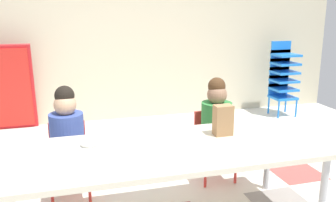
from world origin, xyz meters
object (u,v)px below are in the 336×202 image
at_px(seated_child_middle_seat, 216,120).
at_px(kid_chair_blue_stack, 283,75).
at_px(craft_table, 163,154).
at_px(paper_plate_near_edge, 89,146).
at_px(paper_plate_center_table, 125,144).
at_px(paper_bag_brown, 223,120).
at_px(seated_child_near_camera, 67,133).
at_px(donut_powdered_on_plate, 89,143).

xyz_separation_m(seated_child_middle_seat, kid_chair_blue_stack, (1.73, 1.67, 0.02)).
height_order(craft_table, paper_plate_near_edge, paper_plate_near_edge).
height_order(seated_child_middle_seat, kid_chair_blue_stack, kid_chair_blue_stack).
relative_size(craft_table, paper_plate_center_table, 12.02).
bearing_deg(paper_plate_center_table, craft_table, -29.55).
distance_m(paper_bag_brown, paper_plate_center_table, 0.72).
xyz_separation_m(seated_child_middle_seat, paper_plate_center_table, (-0.87, -0.51, 0.05)).
bearing_deg(seated_child_near_camera, paper_bag_brown, -24.92).
distance_m(kid_chair_blue_stack, paper_plate_near_edge, 3.56).
relative_size(kid_chair_blue_stack, paper_plate_center_table, 5.78).
bearing_deg(craft_table, seated_child_near_camera, 133.04).
bearing_deg(donut_powdered_on_plate, kid_chair_blue_stack, 37.23).
height_order(craft_table, seated_child_middle_seat, seated_child_middle_seat).
height_order(seated_child_near_camera, paper_plate_near_edge, seated_child_near_camera).
height_order(seated_child_middle_seat, donut_powdered_on_plate, seated_child_middle_seat).
bearing_deg(donut_powdered_on_plate, craft_table, -18.85).
bearing_deg(kid_chair_blue_stack, craft_table, -135.82).
xyz_separation_m(craft_table, paper_bag_brown, (0.49, 0.13, 0.15)).
xyz_separation_m(kid_chair_blue_stack, paper_bag_brown, (-1.89, -2.18, 0.13)).
xyz_separation_m(seated_child_near_camera, paper_plate_near_edge, (0.14, -0.48, 0.05)).
bearing_deg(paper_plate_center_table, paper_plate_near_edge, 172.91).
relative_size(kid_chair_blue_stack, paper_bag_brown, 4.73).
relative_size(craft_table, seated_child_middle_seat, 2.36).
xyz_separation_m(craft_table, paper_plate_center_table, (-0.22, 0.13, 0.05)).
distance_m(kid_chair_blue_stack, paper_plate_center_table, 3.40).
xyz_separation_m(seated_child_middle_seat, paper_plate_near_edge, (-1.11, -0.48, 0.05)).
distance_m(craft_table, paper_plate_near_edge, 0.49).
relative_size(seated_child_middle_seat, paper_plate_center_table, 5.10).
relative_size(seated_child_middle_seat, paper_plate_near_edge, 5.10).
height_order(seated_child_middle_seat, paper_plate_near_edge, seated_child_middle_seat).
bearing_deg(seated_child_near_camera, donut_powdered_on_plate, -74.11).
height_order(kid_chair_blue_stack, paper_plate_center_table, kid_chair_blue_stack).
distance_m(seated_child_middle_seat, paper_plate_center_table, 1.01).
relative_size(seated_child_middle_seat, kid_chair_blue_stack, 0.88).
distance_m(seated_child_near_camera, paper_bag_brown, 1.20).
bearing_deg(paper_bag_brown, paper_plate_center_table, -179.38).
bearing_deg(donut_powdered_on_plate, seated_child_middle_seat, 23.48).
distance_m(paper_plate_near_edge, paper_plate_center_table, 0.24).
bearing_deg(paper_plate_center_table, paper_bag_brown, 0.62).
bearing_deg(kid_chair_blue_stack, paper_plate_near_edge, -142.77).
bearing_deg(kid_chair_blue_stack, paper_bag_brown, -131.01).
bearing_deg(craft_table, paper_plate_near_edge, 161.15).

